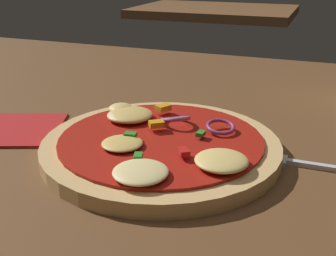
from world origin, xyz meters
TOP-DOWN VIEW (x-y plane):
  - dining_table at (0.00, 0.00)m, footprint 1.39×1.00m
  - pizza at (0.06, 0.02)m, footprint 0.24×0.24m
  - fork at (0.21, 0.04)m, footprint 0.17×0.02m
  - background_table at (-0.25, 1.37)m, footprint 0.63×0.45m

SIDE VIEW (x-z plane):
  - dining_table at x=0.00m, z-range 0.00..0.03m
  - background_table at x=-0.25m, z-range 0.00..0.03m
  - fork at x=0.21m, z-range 0.03..0.04m
  - pizza at x=0.06m, z-range 0.03..0.06m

